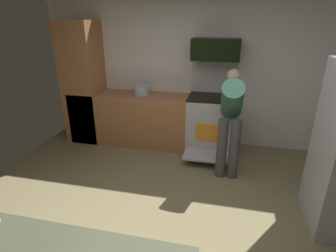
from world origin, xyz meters
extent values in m
cube|color=olive|center=(0.00, 0.00, -0.01)|extent=(5.20, 4.80, 0.02)
cube|color=silver|center=(0.00, 2.34, 1.30)|extent=(5.20, 0.12, 2.60)
cube|color=#A66941|center=(-0.90, 1.98, 0.45)|extent=(2.40, 0.60, 0.90)
cube|color=#A66941|center=(-1.90, 1.98, 1.05)|extent=(0.60, 0.60, 2.10)
cube|color=#B5B2BB|center=(0.38, 1.96, 0.46)|extent=(0.76, 0.64, 0.92)
cube|color=black|center=(0.38, 1.96, 0.94)|extent=(0.76, 0.64, 0.03)
cube|color=#B5B2BB|center=(0.38, 2.25, 1.23)|extent=(0.76, 0.06, 0.56)
cube|color=orange|center=(0.38, 1.63, 0.45)|extent=(0.44, 0.01, 0.28)
cube|color=#B5B2BB|center=(0.38, 1.44, 0.14)|extent=(0.72, 0.40, 0.03)
cube|color=black|center=(0.38, 2.06, 1.67)|extent=(0.74, 0.38, 0.33)
cylinder|color=#484848|center=(0.60, 1.15, 0.43)|extent=(0.14, 0.14, 0.86)
cylinder|color=#484848|center=(0.77, 1.15, 0.43)|extent=(0.14, 0.14, 0.86)
cylinder|color=#3A6D58|center=(0.68, 1.37, 1.08)|extent=(0.30, 0.65, 0.65)
sphere|color=tan|center=(0.68, 1.64, 1.35)|extent=(0.20, 0.20, 0.20)
cylinder|color=#AFB1BA|center=(-0.83, 1.98, 0.98)|extent=(0.28, 0.28, 0.16)
camera|label=1|loc=(0.60, -2.25, 2.09)|focal=28.40mm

